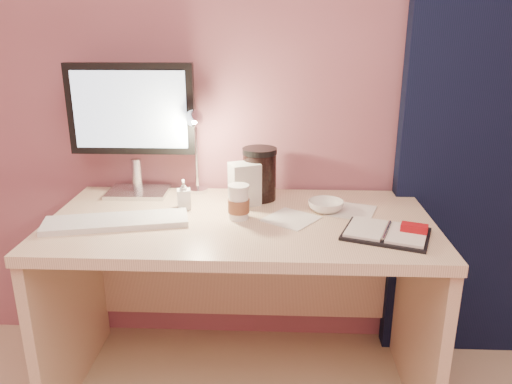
{
  "coord_description": "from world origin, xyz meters",
  "views": [
    {
      "loc": [
        0.13,
        -0.32,
        1.4
      ],
      "look_at": [
        0.06,
        1.33,
        0.85
      ],
      "focal_mm": 35.0,
      "sensor_mm": 36.0,
      "label": 1
    }
  ],
  "objects_px": {
    "desk_lamp": "(189,143)",
    "bowl": "(326,206)",
    "coffee_cup": "(239,203)",
    "planner": "(389,233)",
    "monitor": "(132,118)",
    "keyboard": "(116,222)",
    "lotion_bottle": "(184,194)",
    "desk": "(242,265)",
    "product_box": "(245,184)",
    "dark_jar": "(260,177)"
  },
  "relations": [
    {
      "from": "desk_lamp",
      "to": "bowl",
      "type": "bearing_deg",
      "value": -21.63
    },
    {
      "from": "coffee_cup",
      "to": "planner",
      "type": "bearing_deg",
      "value": -14.76
    },
    {
      "from": "monitor",
      "to": "bowl",
      "type": "height_order",
      "value": "monitor"
    },
    {
      "from": "planner",
      "to": "desk_lamp",
      "type": "height_order",
      "value": "desk_lamp"
    },
    {
      "from": "monitor",
      "to": "planner",
      "type": "xyz_separation_m",
      "value": [
        0.96,
        -0.39,
        -0.31
      ]
    },
    {
      "from": "keyboard",
      "to": "coffee_cup",
      "type": "relative_size",
      "value": 3.92
    },
    {
      "from": "bowl",
      "to": "lotion_bottle",
      "type": "distance_m",
      "value": 0.54
    },
    {
      "from": "monitor",
      "to": "lotion_bottle",
      "type": "relative_size",
      "value": 4.7
    },
    {
      "from": "monitor",
      "to": "keyboard",
      "type": "relative_size",
      "value": 1.07
    },
    {
      "from": "coffee_cup",
      "to": "lotion_bottle",
      "type": "bearing_deg",
      "value": 156.03
    },
    {
      "from": "planner",
      "to": "desk_lamp",
      "type": "relative_size",
      "value": 0.9
    },
    {
      "from": "lotion_bottle",
      "to": "desk_lamp",
      "type": "distance_m",
      "value": 0.21
    },
    {
      "from": "lotion_bottle",
      "to": "desk_lamp",
      "type": "bearing_deg",
      "value": 86.78
    },
    {
      "from": "bowl",
      "to": "coffee_cup",
      "type": "bearing_deg",
      "value": -165.03
    },
    {
      "from": "desk",
      "to": "lotion_bottle",
      "type": "relative_size",
      "value": 12.27
    },
    {
      "from": "desk",
      "to": "bowl",
      "type": "relative_size",
      "value": 10.43
    },
    {
      "from": "monitor",
      "to": "coffee_cup",
      "type": "bearing_deg",
      "value": -30.58
    },
    {
      "from": "product_box",
      "to": "desk",
      "type": "bearing_deg",
      "value": -116.88
    },
    {
      "from": "planner",
      "to": "bowl",
      "type": "distance_m",
      "value": 0.29
    },
    {
      "from": "coffee_cup",
      "to": "product_box",
      "type": "relative_size",
      "value": 0.77
    },
    {
      "from": "product_box",
      "to": "planner",
      "type": "bearing_deg",
      "value": -52.96
    },
    {
      "from": "planner",
      "to": "lotion_bottle",
      "type": "height_order",
      "value": "lotion_bottle"
    },
    {
      "from": "monitor",
      "to": "desk_lamp",
      "type": "bearing_deg",
      "value": -11.31
    },
    {
      "from": "bowl",
      "to": "product_box",
      "type": "distance_m",
      "value": 0.33
    },
    {
      "from": "bowl",
      "to": "dark_jar",
      "type": "bearing_deg",
      "value": 152.45
    },
    {
      "from": "monitor",
      "to": "desk_lamp",
      "type": "height_order",
      "value": "monitor"
    },
    {
      "from": "product_box",
      "to": "desk_lamp",
      "type": "distance_m",
      "value": 0.27
    },
    {
      "from": "desk",
      "to": "desk_lamp",
      "type": "relative_size",
      "value": 3.79
    },
    {
      "from": "planner",
      "to": "lotion_bottle",
      "type": "bearing_deg",
      "value": -177.45
    },
    {
      "from": "lotion_bottle",
      "to": "dark_jar",
      "type": "bearing_deg",
      "value": 23.36
    },
    {
      "from": "bowl",
      "to": "product_box",
      "type": "relative_size",
      "value": 0.81
    },
    {
      "from": "desk",
      "to": "product_box",
      "type": "xyz_separation_m",
      "value": [
        0.01,
        0.08,
        0.31
      ]
    },
    {
      "from": "keyboard",
      "to": "product_box",
      "type": "height_order",
      "value": "product_box"
    },
    {
      "from": "planner",
      "to": "product_box",
      "type": "xyz_separation_m",
      "value": [
        -0.5,
        0.29,
        0.07
      ]
    },
    {
      "from": "keyboard",
      "to": "planner",
      "type": "xyz_separation_m",
      "value": [
        0.95,
        -0.06,
        0.0
      ]
    },
    {
      "from": "keyboard",
      "to": "lotion_bottle",
      "type": "bearing_deg",
      "value": 26.44
    },
    {
      "from": "desk",
      "to": "desk_lamp",
      "type": "distance_m",
      "value": 0.53
    },
    {
      "from": "keyboard",
      "to": "product_box",
      "type": "bearing_deg",
      "value": 14.88
    },
    {
      "from": "planner",
      "to": "desk_lamp",
      "type": "distance_m",
      "value": 0.84
    },
    {
      "from": "desk",
      "to": "keyboard",
      "type": "height_order",
      "value": "keyboard"
    },
    {
      "from": "keyboard",
      "to": "planner",
      "type": "relative_size",
      "value": 1.52
    },
    {
      "from": "monitor",
      "to": "lotion_bottle",
      "type": "distance_m",
      "value": 0.38
    },
    {
      "from": "dark_jar",
      "to": "coffee_cup",
      "type": "bearing_deg",
      "value": -106.99
    },
    {
      "from": "bowl",
      "to": "lotion_bottle",
      "type": "relative_size",
      "value": 1.18
    },
    {
      "from": "bowl",
      "to": "desk_lamp",
      "type": "distance_m",
      "value": 0.59
    },
    {
      "from": "desk_lamp",
      "to": "desk",
      "type": "bearing_deg",
      "value": -41.25
    },
    {
      "from": "desk",
      "to": "keyboard",
      "type": "relative_size",
      "value": 2.79
    },
    {
      "from": "monitor",
      "to": "product_box",
      "type": "height_order",
      "value": "monitor"
    },
    {
      "from": "product_box",
      "to": "bowl",
      "type": "bearing_deg",
      "value": -35.41
    },
    {
      "from": "monitor",
      "to": "planner",
      "type": "bearing_deg",
      "value": -22.76
    }
  ]
}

